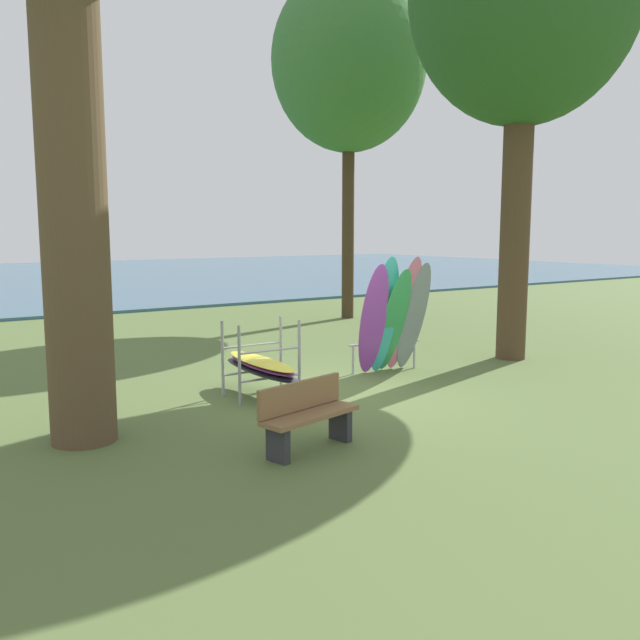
% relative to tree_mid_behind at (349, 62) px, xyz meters
% --- Properties ---
extents(ground_plane, '(80.00, 80.00, 0.00)m').
position_rel_tree_mid_behind_xyz_m(ground_plane, '(-5.66, -7.86, -7.62)').
color(ground_plane, '#566B38').
extents(lake_water, '(80.00, 36.00, 0.10)m').
position_rel_tree_mid_behind_xyz_m(lake_water, '(-5.66, 22.96, -7.57)').
color(lake_water, '#38607A').
rests_on(lake_water, ground).
extents(tree_mid_behind, '(4.60, 4.60, 10.30)m').
position_rel_tree_mid_behind_xyz_m(tree_mid_behind, '(0.00, 0.00, 0.00)').
color(tree_mid_behind, '#42301E').
rests_on(tree_mid_behind, ground).
extents(leaning_board_pile, '(1.54, 0.94, 2.25)m').
position_rel_tree_mid_behind_xyz_m(leaning_board_pile, '(-4.04, -7.03, -6.56)').
color(leaning_board_pile, purple).
rests_on(leaning_board_pile, ground).
extents(board_storage_rack, '(1.15, 2.12, 1.25)m').
position_rel_tree_mid_behind_xyz_m(board_storage_rack, '(-6.95, -7.14, -7.13)').
color(board_storage_rack, '#9EA0A5').
rests_on(board_storage_rack, ground).
extents(park_bench, '(1.46, 0.73, 0.85)m').
position_rel_tree_mid_behind_xyz_m(park_bench, '(-7.79, -9.85, -7.17)').
color(park_bench, '#2D2D33').
rests_on(park_bench, ground).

